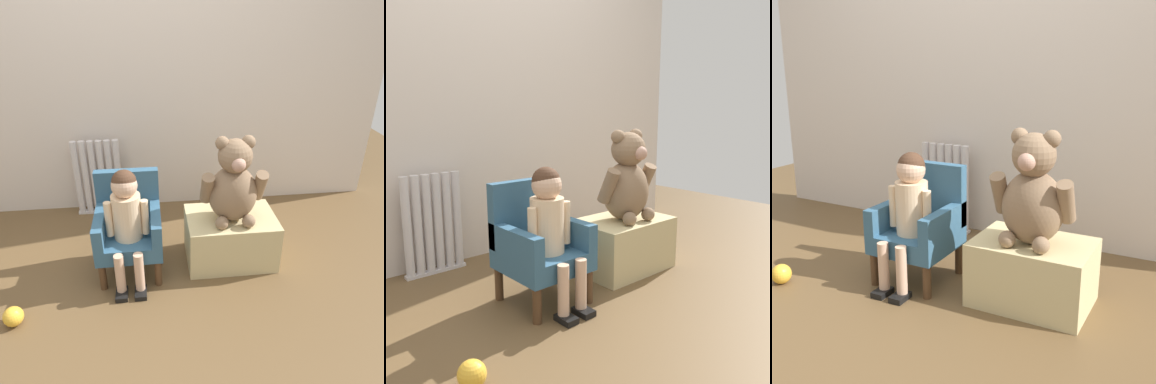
% 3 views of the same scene
% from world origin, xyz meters
% --- Properties ---
extents(ground_plane, '(6.00, 6.00, 0.00)m').
position_xyz_m(ground_plane, '(0.00, 0.00, 0.00)').
color(ground_plane, brown).
extents(back_wall, '(3.80, 0.05, 2.40)m').
position_xyz_m(back_wall, '(0.00, 1.27, 1.20)').
color(back_wall, beige).
rests_on(back_wall, ground_plane).
extents(radiator, '(0.37, 0.05, 0.61)m').
position_xyz_m(radiator, '(-0.35, 1.14, 0.30)').
color(radiator, silver).
rests_on(radiator, ground_plane).
extents(child_armchair, '(0.39, 0.40, 0.62)m').
position_xyz_m(child_armchair, '(-0.09, 0.44, 0.30)').
color(child_armchair, '#315A78').
rests_on(child_armchair, ground_plane).
extents(child_figure, '(0.25, 0.35, 0.71)m').
position_xyz_m(child_figure, '(-0.09, 0.33, 0.46)').
color(child_figure, beige).
rests_on(child_figure, ground_plane).
extents(low_bench, '(0.57, 0.40, 0.32)m').
position_xyz_m(low_bench, '(0.55, 0.43, 0.16)').
color(low_bench, '#CAB883').
rests_on(low_bench, ground_plane).
extents(large_teddy_bear, '(0.40, 0.28, 0.55)m').
position_xyz_m(large_teddy_bear, '(0.55, 0.40, 0.56)').
color(large_teddy_bear, '#84684E').
rests_on(large_teddy_bear, low_bench).
extents(toy_ball, '(0.11, 0.11, 0.11)m').
position_xyz_m(toy_ball, '(-0.71, 0.00, 0.05)').
color(toy_ball, gold).
rests_on(toy_ball, ground_plane).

